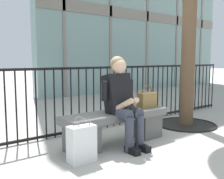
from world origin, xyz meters
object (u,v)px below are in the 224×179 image
shopping_bag (82,144)px  handbag_on_bench (147,99)px  stone_bench (116,124)px  seated_person_with_phone (122,99)px

shopping_bag → handbag_on_bench: bearing=11.7°
stone_bench → seated_person_with_phone: 0.40m
seated_person_with_phone → handbag_on_bench: size_ratio=3.64×
stone_bench → handbag_on_bench: bearing=-1.0°
seated_person_with_phone → shopping_bag: bearing=-168.0°
seated_person_with_phone → shopping_bag: 0.86m
seated_person_with_phone → shopping_bag: seated_person_with_phone is taller
stone_bench → handbag_on_bench: 0.65m
stone_bench → handbag_on_bench: handbag_on_bench is taller
stone_bench → seated_person_with_phone: seated_person_with_phone is taller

